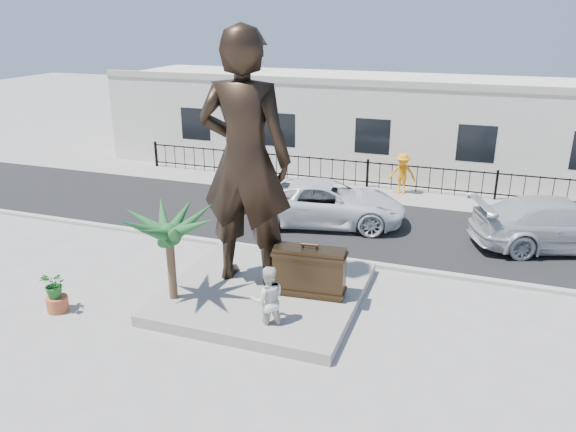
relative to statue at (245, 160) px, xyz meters
name	(u,v)px	position (x,y,z in m)	size (l,w,h in m)	color
ground	(262,327)	(1.18, -1.88, -3.79)	(100.00, 100.00, 0.00)	#9E9991
street	(341,222)	(1.18, 6.12, -3.78)	(40.00, 7.00, 0.01)	black
curb	(314,256)	(1.18, 2.62, -3.73)	(40.00, 0.25, 0.12)	#A5A399
far_sidewalk	(363,192)	(1.18, 10.12, -3.78)	(40.00, 2.50, 0.02)	#9E9991
plinth	(265,292)	(0.68, -0.38, -3.64)	(5.20, 5.20, 0.30)	gray
fence	(367,174)	(1.18, 10.92, -3.19)	(22.00, 0.10, 1.20)	black
building	(386,123)	(1.18, 15.12, -1.59)	(28.00, 7.00, 4.40)	silver
statue	(245,160)	(0.00, 0.00, 0.00)	(2.54, 1.67, 6.98)	black
suitcase	(309,271)	(1.94, -0.34, -2.82)	(1.90, 0.60, 1.34)	#302214
tourist	(268,300)	(1.41, -2.04, -2.90)	(0.86, 0.67, 1.77)	silver
car_white	(326,203)	(0.67, 5.80, -2.97)	(2.69, 5.84, 1.62)	silver
car_silver	(561,224)	(8.70, 6.15, -2.93)	(2.37, 5.84, 1.70)	#B8BCBD
worker	(402,174)	(2.80, 10.43, -2.87)	(1.16, 0.66, 1.79)	orange
palm_tree	(175,307)	(-1.42, -1.75, -3.79)	(1.80, 1.80, 3.20)	#1B4C21
planter	(58,304)	(-4.25, -2.94, -3.59)	(0.56, 0.56, 0.40)	#AD522D
shrub	(54,285)	(-4.25, -2.94, -3.02)	(0.67, 0.58, 0.74)	#1E5E21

